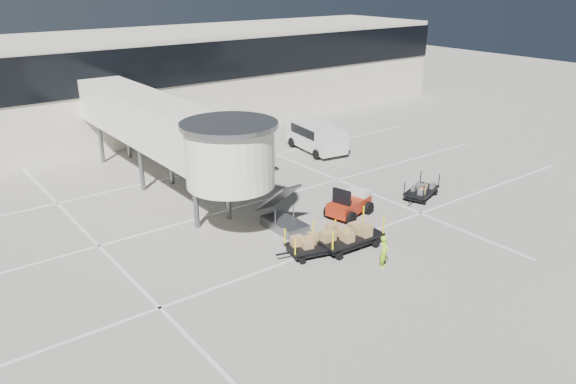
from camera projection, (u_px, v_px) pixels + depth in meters
The scene contains 10 objects.
ground at pixel (370, 257), 26.94m from camera, with size 140.00×140.00×0.00m, color gray.
lane_markings at pixel (251, 201), 33.49m from camera, with size 40.00×30.00×0.02m.
terminal at pixel (118, 82), 47.48m from camera, with size 64.00×12.11×15.20m.
jet_bridge at pixel (173, 130), 32.26m from camera, with size 5.70×20.40×6.03m.
baggage_tug at pixel (350, 204), 31.35m from camera, with size 2.99×2.30×1.81m.
suitcase_cart at pixel (421, 191), 33.83m from camera, with size 3.30×2.09×1.27m.
box_cart_near at pixel (348, 236), 27.63m from camera, with size 4.14×1.83×1.61m.
box_cart_far at pixel (317, 245), 26.99m from camera, with size 3.53×2.08×1.36m.
ground_worker at pixel (384, 252), 25.71m from camera, with size 0.57×0.38×1.58m, color #91E718.
minivan at pixel (315, 135), 42.69m from camera, with size 2.97×5.68×2.06m.
Camera 1 is at (-17.64, -16.71, 12.67)m, focal length 35.00 mm.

